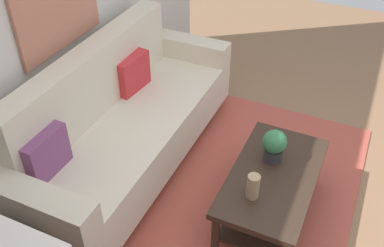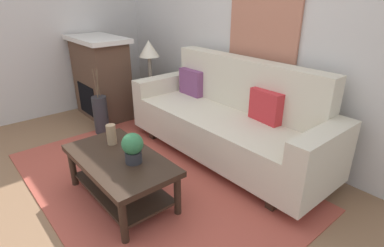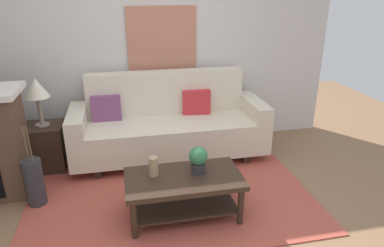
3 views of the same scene
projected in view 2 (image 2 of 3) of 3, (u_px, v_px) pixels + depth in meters
name	position (u px, v px, depth m)	size (l,w,h in m)	color
ground_plane	(107.00, 200.00, 2.79)	(8.97, 8.97, 0.00)	#8C6647
wall_back	(257.00, 29.00, 3.42)	(4.97, 0.10, 2.70)	silver
wall_left	(44.00, 21.00, 4.29)	(0.10, 4.91, 2.70)	silver
area_rug	(153.00, 179.00, 3.08)	(2.96, 1.99, 0.01)	#B24C3D
couch	(228.00, 121.00, 3.37)	(2.42, 0.84, 1.08)	beige
throw_pillow_plum	(192.00, 82.00, 3.88)	(0.36, 0.12, 0.32)	#7A4270
throw_pillow_crimson	(266.00, 106.00, 3.08)	(0.36, 0.12, 0.32)	red
coffee_table	(120.00, 169.00, 2.68)	(1.10, 0.60, 0.43)	#332319
tabletop_vase	(111.00, 134.00, 2.83)	(0.09, 0.09, 0.19)	tan
potted_plant_tabletop	(133.00, 147.00, 2.51)	(0.18, 0.18, 0.26)	#2D2D33
side_table	(152.00, 100.00, 4.48)	(0.44, 0.44, 0.56)	#332319
table_lamp	(149.00, 50.00, 4.19)	(0.28, 0.28, 0.57)	gray
fireplace	(101.00, 77.00, 4.46)	(1.02, 0.58, 1.16)	brown
floor_vase	(101.00, 115.00, 4.00)	(0.19, 0.19, 0.50)	#2D2D33
floor_vase_branch_a	(97.00, 83.00, 3.82)	(0.01, 0.01, 0.36)	brown
floor_vase_branch_b	(98.00, 83.00, 3.85)	(0.01, 0.01, 0.36)	brown
floor_vase_branch_c	(95.00, 83.00, 3.83)	(0.01, 0.01, 0.36)	brown
framed_painting	(263.00, 20.00, 3.24)	(0.90, 0.03, 0.81)	#B77056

